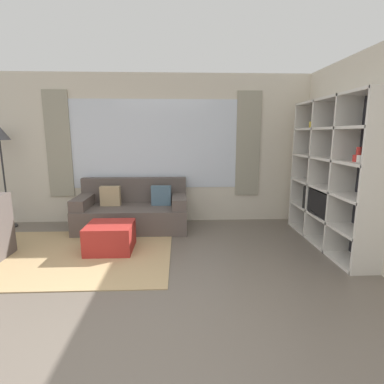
{
  "coord_description": "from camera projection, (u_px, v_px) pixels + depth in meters",
  "views": [
    {
      "loc": [
        0.45,
        -2.21,
        1.64
      ],
      "look_at": [
        0.62,
        1.85,
        0.85
      ],
      "focal_mm": 28.0,
      "sensor_mm": 36.0,
      "label": 1
    }
  ],
  "objects": [
    {
      "name": "couch_main",
      "position": [
        133.0,
        211.0,
        5.24
      ],
      "size": [
        1.88,
        0.9,
        0.86
      ],
      "color": "#564C47",
      "rests_on": "ground_plane"
    },
    {
      "name": "shelving_unit",
      "position": [
        333.0,
        174.0,
        4.33
      ],
      "size": [
        0.38,
        2.06,
        2.15
      ],
      "color": "#232328",
      "rests_on": "ground_plane"
    },
    {
      "name": "ottoman",
      "position": [
        110.0,
        237.0,
        4.24
      ],
      "size": [
        0.63,
        0.61,
        0.4
      ],
      "color": "#A82823",
      "rests_on": "ground_plane"
    },
    {
      "name": "wall_back",
      "position": [
        155.0,
        149.0,
        5.53
      ],
      "size": [
        6.85,
        0.11,
        2.7
      ],
      "color": "beige",
      "rests_on": "ground_plane"
    },
    {
      "name": "ground_plane",
      "position": [
        126.0,
        337.0,
        2.46
      ],
      "size": [
        16.0,
        16.0,
        0.0
      ],
      "primitive_type": "plane",
      "color": "#665B51"
    },
    {
      "name": "area_rug",
      "position": [
        64.0,
        255.0,
        4.12
      ],
      "size": [
        2.92,
        1.99,
        0.01
      ],
      "primitive_type": "cube",
      "color": "tan",
      "rests_on": "ground_plane"
    },
    {
      "name": "wall_right",
      "position": [
        361.0,
        156.0,
        3.97
      ],
      "size": [
        0.07,
        4.56,
        2.7
      ],
      "primitive_type": "cube",
      "color": "beige",
      "rests_on": "ground_plane"
    }
  ]
}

